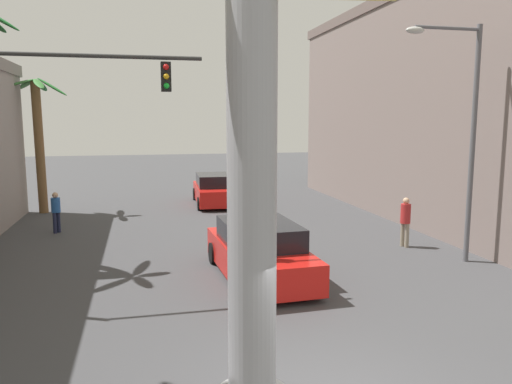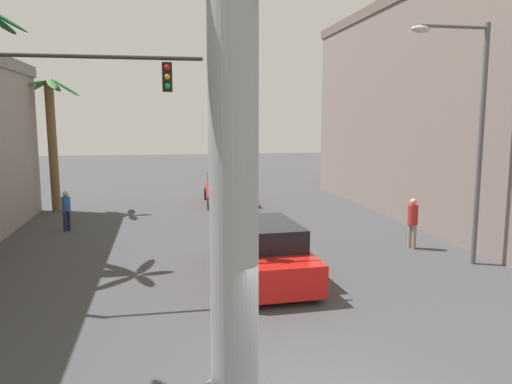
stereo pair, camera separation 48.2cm
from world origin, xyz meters
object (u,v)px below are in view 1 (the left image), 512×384
Objects in this scene: pedestrian_far_left at (56,209)px; pedestrian_mid_right at (405,218)px; car_far at (214,190)px; car_lead at (259,252)px; palm_tree_far_left at (38,133)px; traffic_light_mast at (31,125)px; street_lamp at (463,122)px.

pedestrian_far_left is 13.02m from pedestrian_mid_right.
car_far is at bearing 37.04° from pedestrian_far_left.
car_far is at bearing 87.62° from car_lead.
car_lead is 6.06m from pedestrian_mid_right.
palm_tree_far_left is (-8.19, -0.58, 2.99)m from car_far.
traffic_light_mast is 3.73× the size of pedestrian_far_left.
palm_tree_far_left is 3.95× the size of pedestrian_far_left.
traffic_light_mast reaches higher than pedestrian_mid_right.
car_lead is 12.35m from car_far.
car_far is (-5.72, 12.21, -3.55)m from street_lamp.
palm_tree_far_left is at bearing 123.14° from car_lead.
traffic_light_mast is at bearing -115.27° from car_far.
car_lead is 14.36m from palm_tree_far_left.
street_lamp is at bearing 1.18° from car_lead.
traffic_light_mast reaches higher than pedestrian_far_left.
palm_tree_far_left reaches higher than car_lead.
palm_tree_far_left is at bearing -175.98° from car_far.
pedestrian_far_left is at bearing -74.17° from palm_tree_far_left.
car_lead is at bearing -92.38° from car_far.
traffic_light_mast is 6.58m from car_lead.
pedestrian_far_left reaches higher than car_far.
street_lamp is at bearing -64.90° from car_far.
traffic_light_mast is 1.20× the size of car_lead.
car_lead is at bearing -159.12° from pedestrian_mid_right.
car_far is at bearing 64.73° from traffic_light_mast.
street_lamp is at bearing 3.12° from traffic_light_mast.
pedestrian_mid_right is at bearing 105.84° from street_lamp.
car_lead and car_far have the same top height.
street_lamp is 13.94m from car_far.
pedestrian_far_left is (-6.88, -5.19, 0.19)m from car_far.
palm_tree_far_left is 5.56m from pedestrian_far_left.
pedestrian_mid_right reaches higher than car_far.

